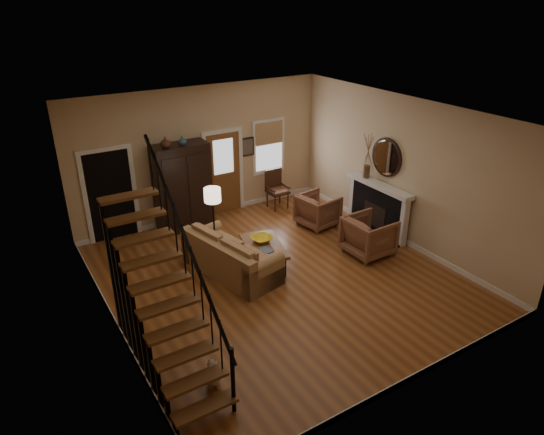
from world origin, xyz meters
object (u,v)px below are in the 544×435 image
armchair_right (318,210)px  side_chair (278,190)px  floor_lamp (214,222)px  sofa (231,255)px  armchair_left (369,236)px  armoire (182,187)px  coffee_table (264,255)px

armchair_right → side_chair: 1.45m
floor_lamp → sofa: bearing=-93.4°
armchair_left → floor_lamp: bearing=57.5°
armchair_left → armoire: bearing=39.6°
armchair_left → armchair_right: armchair_left is taller
coffee_table → armoire: bearing=104.8°
coffee_table → floor_lamp: floor_lamp is taller
side_chair → coffee_table: bearing=-127.8°
armchair_left → floor_lamp: size_ratio=0.61×
coffee_table → floor_lamp: size_ratio=0.83×
floor_lamp → side_chair: 2.90m
armoire → floor_lamp: armoire is taller
coffee_table → armchair_left: bearing=-19.0°
armoire → sofa: (-0.02, -2.50, -0.65)m
armchair_left → armchair_right: bearing=1.5°
coffee_table → armchair_right: size_ratio=1.46×
armoire → armchair_right: 3.32m
armoire → coffee_table: 2.81m
armoire → side_chair: bearing=-4.5°
sofa → armchair_right: bearing=4.6°
sofa → armchair_left: armchair_left is taller
coffee_table → armchair_left: (2.22, -0.76, 0.19)m
armoire → floor_lamp: bearing=-88.8°
armchair_right → side_chair: (-0.27, 1.42, 0.11)m
armchair_right → floor_lamp: bearing=81.5°
armchair_right → floor_lamp: 2.81m
armchair_right → sofa: bearing=98.8°
armchair_right → side_chair: side_chair is taller
coffee_table → armchair_right: bearing=24.5°
floor_lamp → armoire: bearing=91.2°
coffee_table → armchair_left: size_ratio=1.35×
armoire → floor_lamp: 1.64m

